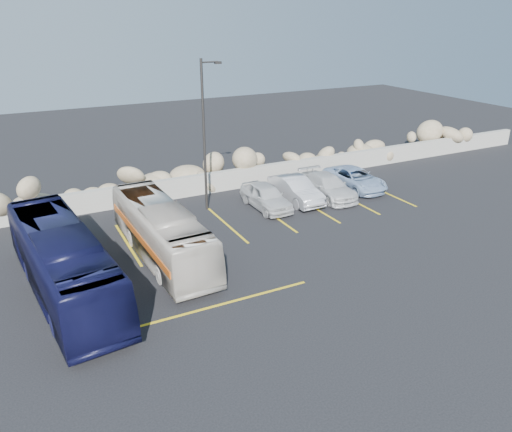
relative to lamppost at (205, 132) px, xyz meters
name	(u,v)px	position (x,y,z in m)	size (l,w,h in m)	color
ground	(239,303)	(-2.56, -9.50, -4.30)	(90.00, 90.00, 0.00)	black
seawall	(149,192)	(-2.56, 2.50, -3.70)	(60.00, 0.40, 1.20)	gray
riprap_pile	(143,175)	(-2.56, 3.70, -3.00)	(54.00, 2.80, 2.60)	#978563
parking_lines	(275,227)	(2.09, -3.93, -4.29)	(18.16, 9.36, 0.01)	gold
lamppost	(205,132)	(0.00, 0.00, 0.00)	(1.14, 0.18, 8.00)	#2E2B29
vintage_bus	(162,231)	(-3.93, -4.47, -3.07)	(2.05, 8.77, 2.44)	beige
tour_coach	(63,262)	(-8.19, -5.87, -2.93)	(2.29, 9.80, 2.73)	black
car_a	(266,196)	(2.95, -1.32, -3.61)	(1.61, 4.01, 1.37)	silver
car_b	(296,190)	(4.97, -1.13, -3.60)	(1.47, 4.22, 1.39)	silver
car_c	(328,186)	(7.01, -1.38, -3.65)	(1.82, 4.48, 1.30)	silver
car_d	(355,179)	(9.37, -0.88, -3.67)	(2.08, 4.52, 1.26)	#8FA9CB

